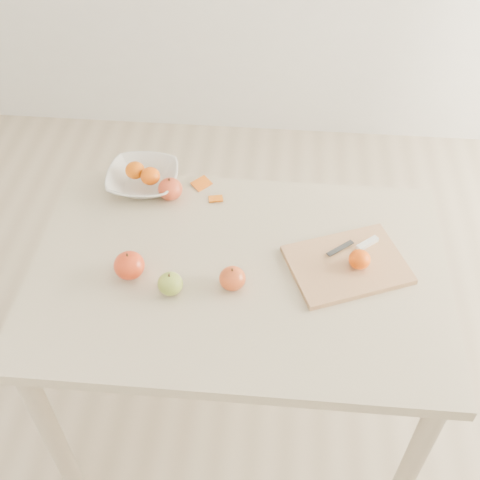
{
  "coord_description": "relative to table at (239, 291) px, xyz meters",
  "views": [
    {
      "loc": [
        0.1,
        -1.13,
        2.05
      ],
      "look_at": [
        0.0,
        0.05,
        0.82
      ],
      "focal_mm": 45.0,
      "sensor_mm": 36.0,
      "label": 1
    }
  ],
  "objects": [
    {
      "name": "table",
      "position": [
        0.0,
        0.0,
        0.0
      ],
      "size": [
        1.2,
        0.8,
        0.75
      ],
      "color": "beige",
      "rests_on": "ground"
    },
    {
      "name": "apple_red_d",
      "position": [
        -0.3,
        -0.05,
        0.14
      ],
      "size": [
        0.09,
        0.09,
        0.08
      ],
      "primitive_type": "ellipsoid",
      "color": "#A3060D",
      "rests_on": "table"
    },
    {
      "name": "board_tangerine",
      "position": [
        0.34,
        0.03,
        0.14
      ],
      "size": [
        0.06,
        0.06,
        0.05
      ],
      "primitive_type": "ellipsoid",
      "color": "#D94707",
      "rests_on": "cutting_board"
    },
    {
      "name": "paring_knife",
      "position": [
        0.36,
        0.11,
        0.12
      ],
      "size": [
        0.16,
        0.09,
        0.01
      ],
      "color": "white",
      "rests_on": "cutting_board"
    },
    {
      "name": "cutting_board",
      "position": [
        0.31,
        0.04,
        0.11
      ],
      "size": [
        0.39,
        0.34,
        0.02
      ],
      "primitive_type": "cube",
      "rotation": [
        0.0,
        0.0,
        0.39
      ],
      "color": "tan",
      "rests_on": "table"
    },
    {
      "name": "apple_red_e",
      "position": [
        -0.01,
        -0.06,
        0.13
      ],
      "size": [
        0.07,
        0.07,
        0.07
      ],
      "primitive_type": "ellipsoid",
      "color": "#A52114",
      "rests_on": "table"
    },
    {
      "name": "apple_red_a",
      "position": [
        -0.24,
        0.29,
        0.13
      ],
      "size": [
        0.08,
        0.08,
        0.07
      ],
      "primitive_type": "ellipsoid",
      "color": "maroon",
      "rests_on": "table"
    },
    {
      "name": "ground",
      "position": [
        0.0,
        0.0,
        -0.65
      ],
      "size": [
        3.5,
        3.5,
        0.0
      ],
      "primitive_type": "plane",
      "color": "#C6B293",
      "rests_on": "ground"
    },
    {
      "name": "orange_peel_a",
      "position": [
        -0.15,
        0.36,
        0.1
      ],
      "size": [
        0.07,
        0.07,
        0.01
      ],
      "primitive_type": "cube",
      "rotation": [
        0.21,
        0.0,
        0.83
      ],
      "color": "#C6540D",
      "rests_on": "table"
    },
    {
      "name": "fruit_bowl",
      "position": [
        -0.34,
        0.34,
        0.13
      ],
      "size": [
        0.23,
        0.23,
        0.06
      ],
      "primitive_type": "imported",
      "color": "silver",
      "rests_on": "table"
    },
    {
      "name": "orange_peel_b",
      "position": [
        -0.1,
        0.29,
        0.1
      ],
      "size": [
        0.05,
        0.04,
        0.01
      ],
      "primitive_type": "cube",
      "rotation": [
        -0.14,
        0.0,
        0.2
      ],
      "color": "orange",
      "rests_on": "table"
    },
    {
      "name": "bowl_tangerine_far",
      "position": [
        -0.31,
        0.32,
        0.16
      ],
      "size": [
        0.06,
        0.06,
        0.06
      ],
      "primitive_type": "ellipsoid",
      "color": "#DB5307",
      "rests_on": "fruit_bowl"
    },
    {
      "name": "apple_green",
      "position": [
        -0.18,
        -0.1,
        0.13
      ],
      "size": [
        0.07,
        0.07,
        0.06
      ],
      "primitive_type": "ellipsoid",
      "color": "olive",
      "rests_on": "table"
    },
    {
      "name": "bowl_tangerine_near",
      "position": [
        -0.37,
        0.35,
        0.16
      ],
      "size": [
        0.06,
        0.06,
        0.06
      ],
      "primitive_type": "ellipsoid",
      "color": "#CB5307",
      "rests_on": "fruit_bowl"
    }
  ]
}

